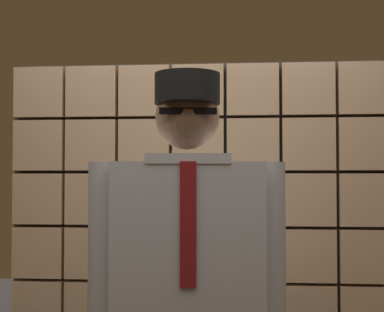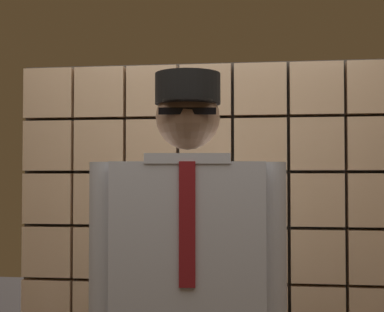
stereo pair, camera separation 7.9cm
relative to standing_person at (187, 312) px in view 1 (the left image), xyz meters
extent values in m
cube|color=#E0B78C|center=(-0.91, 0.99, -0.22)|extent=(0.27, 0.08, 0.27)
cube|color=#E0B78C|center=(-0.62, 0.99, -0.22)|extent=(0.27, 0.08, 0.27)
cube|color=#E0B78C|center=(-0.33, 0.99, -0.22)|extent=(0.27, 0.08, 0.27)
cube|color=#E0B78C|center=(-0.04, 0.99, -0.22)|extent=(0.27, 0.08, 0.27)
cube|color=#E0B78C|center=(0.25, 0.99, -0.22)|extent=(0.27, 0.08, 0.27)
cube|color=#E0B78C|center=(0.55, 0.99, -0.22)|extent=(0.27, 0.08, 0.27)
cube|color=#E0B78C|center=(-0.91, 0.99, 0.07)|extent=(0.27, 0.08, 0.27)
cube|color=#E0B78C|center=(-0.62, 0.99, 0.07)|extent=(0.27, 0.08, 0.27)
cube|color=#E0B78C|center=(-0.33, 0.99, 0.07)|extent=(0.27, 0.08, 0.27)
cube|color=#E0B78C|center=(-0.04, 0.99, 0.07)|extent=(0.27, 0.08, 0.27)
cube|color=#E0B78C|center=(0.25, 0.99, 0.07)|extent=(0.27, 0.08, 0.27)
cube|color=#E0B78C|center=(0.55, 0.99, 0.07)|extent=(0.27, 0.08, 0.27)
cube|color=#E0B78C|center=(0.84, 0.99, 0.07)|extent=(0.27, 0.08, 0.27)
cube|color=#E0B78C|center=(-0.91, 0.99, 0.36)|extent=(0.27, 0.08, 0.27)
cube|color=#E0B78C|center=(-0.62, 0.99, 0.36)|extent=(0.27, 0.08, 0.27)
cube|color=#E0B78C|center=(-0.33, 0.99, 0.36)|extent=(0.27, 0.08, 0.27)
cube|color=#E0B78C|center=(-0.04, 0.99, 0.36)|extent=(0.27, 0.08, 0.27)
cube|color=#E0B78C|center=(0.25, 0.99, 0.36)|extent=(0.27, 0.08, 0.27)
cube|color=#E0B78C|center=(0.55, 0.99, 0.36)|extent=(0.27, 0.08, 0.27)
cube|color=#E0B78C|center=(0.84, 0.99, 0.36)|extent=(0.27, 0.08, 0.27)
cube|color=#E0B78C|center=(-0.91, 0.99, 0.66)|extent=(0.27, 0.08, 0.27)
cube|color=#E0B78C|center=(-0.62, 0.99, 0.66)|extent=(0.27, 0.08, 0.27)
cube|color=#E0B78C|center=(-0.33, 0.99, 0.66)|extent=(0.27, 0.08, 0.27)
cube|color=#E0B78C|center=(-0.04, 0.99, 0.66)|extent=(0.27, 0.08, 0.27)
cube|color=#E0B78C|center=(0.25, 0.99, 0.66)|extent=(0.27, 0.08, 0.27)
cube|color=#E0B78C|center=(0.55, 0.99, 0.66)|extent=(0.27, 0.08, 0.27)
cube|color=#E0B78C|center=(0.84, 0.99, 0.66)|extent=(0.27, 0.08, 0.27)
cube|color=#E0B78C|center=(-0.91, 0.99, 0.95)|extent=(0.27, 0.08, 0.27)
cube|color=#E0B78C|center=(-0.62, 0.99, 0.95)|extent=(0.27, 0.08, 0.27)
cube|color=#E0B78C|center=(-0.33, 0.99, 0.95)|extent=(0.27, 0.08, 0.27)
cube|color=#E0B78C|center=(-0.04, 0.99, 0.95)|extent=(0.27, 0.08, 0.27)
cube|color=#E0B78C|center=(0.25, 0.99, 0.95)|extent=(0.27, 0.08, 0.27)
cube|color=#E0B78C|center=(0.55, 0.99, 0.95)|extent=(0.27, 0.08, 0.27)
cube|color=#E0B78C|center=(0.84, 0.99, 0.95)|extent=(0.27, 0.08, 0.27)
cube|color=#38332D|center=(-0.04, 1.04, 0.07)|extent=(2.06, 0.02, 2.06)
cube|color=silver|center=(0.00, 0.00, 0.23)|extent=(0.56, 0.30, 0.61)
cube|color=maroon|center=(0.01, -0.12, 0.32)|extent=(0.06, 0.02, 0.43)
cube|color=silver|center=(0.00, 0.00, 0.55)|extent=(0.32, 0.28, 0.04)
sphere|color=#846047|center=(0.00, 0.00, 0.70)|extent=(0.23, 0.23, 0.23)
ellipsoid|color=black|center=(0.01, -0.05, 0.66)|extent=(0.16, 0.10, 0.11)
cube|color=black|center=(0.01, -0.11, 0.71)|extent=(0.20, 0.04, 0.02)
cylinder|color=black|center=(0.01, -0.09, 0.75)|extent=(0.19, 0.19, 0.01)
cylinder|color=black|center=(0.00, 0.00, 0.80)|extent=(0.24, 0.24, 0.11)
cylinder|color=silver|center=(0.30, 0.04, 0.26)|extent=(0.12, 0.12, 0.56)
cylinder|color=silver|center=(-0.30, -0.03, 0.26)|extent=(0.12, 0.12, 0.56)
camera|label=1|loc=(0.20, -2.06, 0.49)|focal=53.56mm
camera|label=2|loc=(0.28, -2.05, 0.49)|focal=53.56mm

